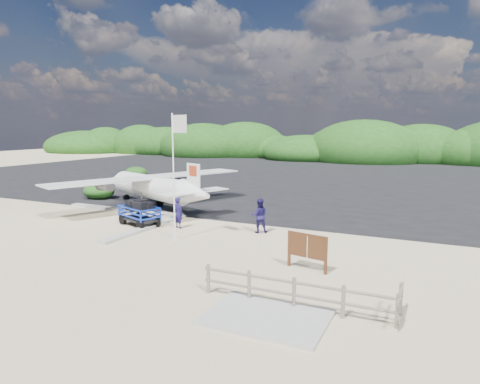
{
  "coord_description": "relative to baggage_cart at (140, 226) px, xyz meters",
  "views": [
    {
      "loc": [
        9.79,
        -16.97,
        5.56
      ],
      "look_at": [
        0.38,
        3.1,
        2.15
      ],
      "focal_mm": 32.0,
      "sensor_mm": 36.0,
      "label": 1
    }
  ],
  "objects": [
    {
      "name": "ground",
      "position": [
        5.37,
        -1.99,
        0.0
      ],
      "size": [
        160.0,
        160.0,
        0.0
      ],
      "primitive_type": "plane",
      "color": "beige"
    },
    {
      "name": "asphalt_apron",
      "position": [
        5.37,
        28.01,
        0.0
      ],
      "size": [
        90.0,
        50.0,
        0.04
      ],
      "primitive_type": null,
      "color": "#B2B2B2",
      "rests_on": "ground"
    },
    {
      "name": "lagoon",
      "position": [
        -3.63,
        -0.49,
        0.0
      ],
      "size": [
        9.0,
        7.0,
        0.4
      ],
      "primitive_type": null,
      "color": "#B2B2B2",
      "rests_on": "ground"
    },
    {
      "name": "walkway_pad",
      "position": [
        10.87,
        -7.99,
        0.0
      ],
      "size": [
        3.5,
        2.5,
        0.1
      ],
      "primitive_type": null,
      "color": "#B2B2B2",
      "rests_on": "ground"
    },
    {
      "name": "vegetation_band",
      "position": [
        5.37,
        53.01,
        0.0
      ],
      "size": [
        124.0,
        8.0,
        4.4
      ],
      "primitive_type": null,
      "color": "#B2B2B2",
      "rests_on": "ground"
    },
    {
      "name": "fence",
      "position": [
        11.37,
        -6.99,
        0.0
      ],
      "size": [
        6.4,
        2.0,
        1.1
      ],
      "primitive_type": null,
      "color": "#B2B2B2",
      "rests_on": "ground"
    },
    {
      "name": "baggage_cart",
      "position": [
        0.0,
        0.0,
        0.0
      ],
      "size": [
        3.04,
        2.38,
        1.33
      ],
      "primitive_type": null,
      "rotation": [
        0.0,
        0.0,
        -0.37
      ],
      "color": "#0E34D7",
      "rests_on": "ground"
    },
    {
      "name": "flagpole",
      "position": [
        3.54,
        -1.74,
        0.0
      ],
      "size": [
        1.34,
        0.99,
        6.19
      ],
      "primitive_type": null,
      "rotation": [
        0.0,
        0.0,
        -0.43
      ],
      "color": "white",
      "rests_on": "ground"
    },
    {
      "name": "signboard",
      "position": [
        10.71,
        -3.34,
        0.0
      ],
      "size": [
        1.81,
        0.56,
        1.49
      ],
      "primitive_type": null,
      "rotation": [
        0.0,
        0.0,
        -0.22
      ],
      "color": "#522E17",
      "rests_on": "ground"
    },
    {
      "name": "crew_a",
      "position": [
        2.32,
        0.45,
        0.86
      ],
      "size": [
        0.72,
        0.58,
        1.72
      ],
      "primitive_type": "imported",
      "rotation": [
        0.0,
        0.0,
        2.83
      ],
      "color": "#191348",
      "rests_on": "ground"
    },
    {
      "name": "crew_b",
      "position": [
        6.76,
        1.38,
        0.92
      ],
      "size": [
        1.1,
        1.0,
        1.84
      ],
      "primitive_type": "imported",
      "rotation": [
        0.0,
        0.0,
        3.56
      ],
      "color": "#191348",
      "rests_on": "ground"
    },
    {
      "name": "aircraft_small",
      "position": [
        -0.6,
        35.94,
        0.0
      ],
      "size": [
        9.71,
        9.71,
        2.59
      ],
      "primitive_type": null,
      "rotation": [
        0.0,
        0.0,
        3.62
      ],
      "color": "#B2B2B2",
      "rests_on": "ground"
    }
  ]
}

